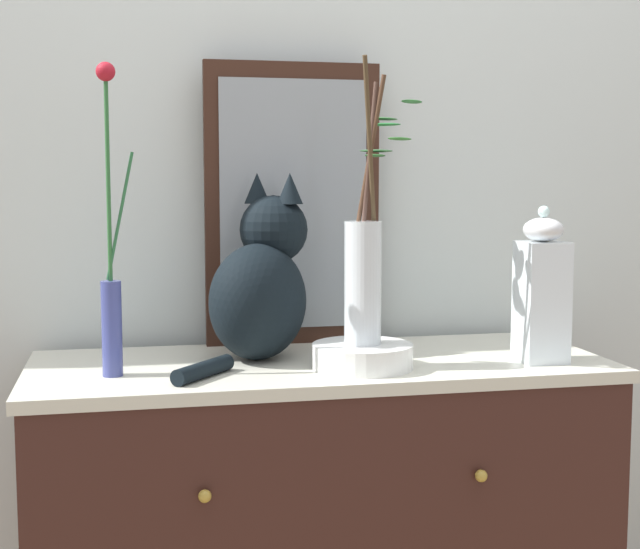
{
  "coord_description": "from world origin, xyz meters",
  "views": [
    {
      "loc": [
        -0.39,
        -1.81,
        1.23
      ],
      "look_at": [
        0.0,
        0.0,
        1.03
      ],
      "focal_mm": 50.74,
      "sensor_mm": 36.0,
      "label": 1
    }
  ],
  "objects_px": {
    "mirror_leaning": "(293,205)",
    "vase_glass_clear": "(365,267)",
    "vase_slim_green": "(111,283)",
    "jar_lidded_porcelain": "(542,292)",
    "cat_sitting": "(261,284)",
    "bowl_porcelain": "(362,356)"
  },
  "relations": [
    {
      "from": "mirror_leaning",
      "to": "vase_glass_clear",
      "type": "distance_m",
      "value": 0.34
    },
    {
      "from": "vase_slim_green",
      "to": "vase_glass_clear",
      "type": "height_order",
      "value": "vase_glass_clear"
    },
    {
      "from": "jar_lidded_porcelain",
      "to": "mirror_leaning",
      "type": "bearing_deg",
      "value": 145.43
    },
    {
      "from": "jar_lidded_porcelain",
      "to": "cat_sitting",
      "type": "bearing_deg",
      "value": 164.43
    },
    {
      "from": "cat_sitting",
      "to": "jar_lidded_porcelain",
      "type": "bearing_deg",
      "value": -15.57
    },
    {
      "from": "vase_glass_clear",
      "to": "mirror_leaning",
      "type": "bearing_deg",
      "value": 106.27
    },
    {
      "from": "cat_sitting",
      "to": "jar_lidded_porcelain",
      "type": "height_order",
      "value": "cat_sitting"
    },
    {
      "from": "mirror_leaning",
      "to": "jar_lidded_porcelain",
      "type": "xyz_separation_m",
      "value": [
        0.46,
        -0.32,
        -0.17
      ]
    },
    {
      "from": "bowl_porcelain",
      "to": "jar_lidded_porcelain",
      "type": "height_order",
      "value": "jar_lidded_porcelain"
    },
    {
      "from": "cat_sitting",
      "to": "vase_glass_clear",
      "type": "height_order",
      "value": "vase_glass_clear"
    },
    {
      "from": "vase_glass_clear",
      "to": "vase_slim_green",
      "type": "bearing_deg",
      "value": 176.57
    },
    {
      "from": "vase_slim_green",
      "to": "bowl_porcelain",
      "type": "xyz_separation_m",
      "value": [
        0.49,
        -0.03,
        -0.15
      ]
    },
    {
      "from": "cat_sitting",
      "to": "bowl_porcelain",
      "type": "height_order",
      "value": "cat_sitting"
    },
    {
      "from": "mirror_leaning",
      "to": "bowl_porcelain",
      "type": "relative_size",
      "value": 3.14
    },
    {
      "from": "bowl_porcelain",
      "to": "jar_lidded_porcelain",
      "type": "relative_size",
      "value": 0.63
    },
    {
      "from": "mirror_leaning",
      "to": "cat_sitting",
      "type": "xyz_separation_m",
      "value": [
        -0.1,
        -0.16,
        -0.16
      ]
    },
    {
      "from": "vase_slim_green",
      "to": "jar_lidded_porcelain",
      "type": "xyz_separation_m",
      "value": [
        0.86,
        -0.04,
        -0.03
      ]
    },
    {
      "from": "cat_sitting",
      "to": "bowl_porcelain",
      "type": "bearing_deg",
      "value": -38.01
    },
    {
      "from": "mirror_leaning",
      "to": "vase_slim_green",
      "type": "distance_m",
      "value": 0.51
    },
    {
      "from": "vase_glass_clear",
      "to": "jar_lidded_porcelain",
      "type": "height_order",
      "value": "vase_glass_clear"
    },
    {
      "from": "bowl_porcelain",
      "to": "mirror_leaning",
      "type": "bearing_deg",
      "value": 105.49
    },
    {
      "from": "cat_sitting",
      "to": "jar_lidded_porcelain",
      "type": "xyz_separation_m",
      "value": [
        0.56,
        -0.16,
        -0.01
      ]
    }
  ]
}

